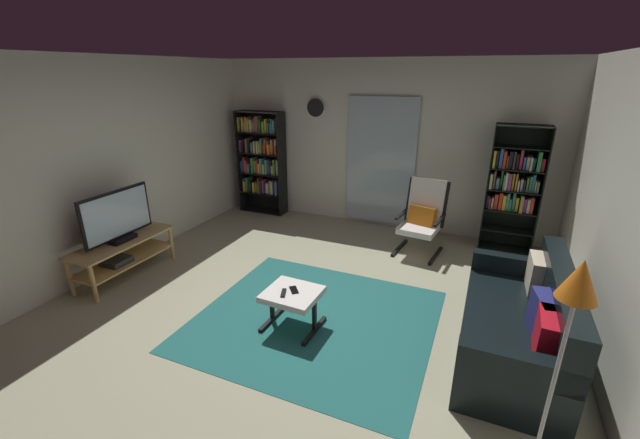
# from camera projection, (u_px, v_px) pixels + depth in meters

# --- Properties ---
(ground_plane) EXTENTS (7.02, 7.02, 0.00)m
(ground_plane) POSITION_uv_depth(u_px,v_px,m) (300.00, 311.00, 4.27)
(ground_plane) COLOR #A5A382
(wall_back) EXTENTS (5.60, 0.06, 2.60)m
(wall_back) POSITION_uv_depth(u_px,v_px,m) (379.00, 146.00, 6.31)
(wall_back) COLOR silver
(wall_back) RESTS_ON ground
(wall_left) EXTENTS (0.06, 6.00, 2.60)m
(wall_left) POSITION_uv_depth(u_px,v_px,m) (98.00, 169.00, 4.82)
(wall_left) COLOR silver
(wall_left) RESTS_ON ground
(glass_door_panel) EXTENTS (1.10, 0.01, 2.00)m
(glass_door_panel) POSITION_uv_depth(u_px,v_px,m) (380.00, 162.00, 6.32)
(glass_door_panel) COLOR silver
(area_rug) EXTENTS (2.36, 2.16, 0.01)m
(area_rug) POSITION_uv_depth(u_px,v_px,m) (315.00, 319.00, 4.13)
(area_rug) COLOR #236561
(area_rug) RESTS_ON ground
(tv_stand) EXTENTS (0.48, 1.29, 0.48)m
(tv_stand) POSITION_uv_depth(u_px,v_px,m) (123.00, 253.00, 4.89)
(tv_stand) COLOR tan
(tv_stand) RESTS_ON ground
(television) EXTENTS (0.20, 0.94, 0.62)m
(television) POSITION_uv_depth(u_px,v_px,m) (118.00, 217.00, 4.74)
(television) COLOR black
(television) RESTS_ON tv_stand
(bookshelf_near_tv) EXTENTS (0.83, 0.30, 1.77)m
(bookshelf_near_tv) POSITION_uv_depth(u_px,v_px,m) (262.00, 159.00, 6.98)
(bookshelf_near_tv) COLOR black
(bookshelf_near_tv) RESTS_ON ground
(bookshelf_near_sofa) EXTENTS (0.69, 0.30, 1.76)m
(bookshelf_near_sofa) POSITION_uv_depth(u_px,v_px,m) (514.00, 185.00, 5.46)
(bookshelf_near_sofa) COLOR black
(bookshelf_near_sofa) RESTS_ON ground
(leather_sofa) EXTENTS (0.81, 1.80, 0.85)m
(leather_sofa) POSITION_uv_depth(u_px,v_px,m) (520.00, 325.00, 3.51)
(leather_sofa) COLOR black
(leather_sofa) RESTS_ON ground
(lounge_armchair) EXTENTS (0.64, 0.71, 1.02)m
(lounge_armchair) POSITION_uv_depth(u_px,v_px,m) (423.00, 215.00, 5.53)
(lounge_armchair) COLOR black
(lounge_armchair) RESTS_ON ground
(ottoman) EXTENTS (0.54, 0.50, 0.40)m
(ottoman) POSITION_uv_depth(u_px,v_px,m) (292.00, 298.00, 3.91)
(ottoman) COLOR white
(ottoman) RESTS_ON ground
(tv_remote) EXTENTS (0.09, 0.15, 0.02)m
(tv_remote) POSITION_uv_depth(u_px,v_px,m) (283.00, 293.00, 3.84)
(tv_remote) COLOR black
(tv_remote) RESTS_ON ottoman
(cell_phone) EXTENTS (0.14, 0.15, 0.01)m
(cell_phone) POSITION_uv_depth(u_px,v_px,m) (294.00, 290.00, 3.90)
(cell_phone) COLOR black
(cell_phone) RESTS_ON ottoman
(floor_lamp_by_sofa) EXTENTS (0.22, 0.22, 1.53)m
(floor_lamp_by_sofa) POSITION_uv_depth(u_px,v_px,m) (573.00, 308.00, 2.11)
(floor_lamp_by_sofa) COLOR #A5A5AD
(floor_lamp_by_sofa) RESTS_ON ground
(wall_clock) EXTENTS (0.29, 0.03, 0.29)m
(wall_clock) POSITION_uv_depth(u_px,v_px,m) (316.00, 108.00, 6.45)
(wall_clock) COLOR silver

